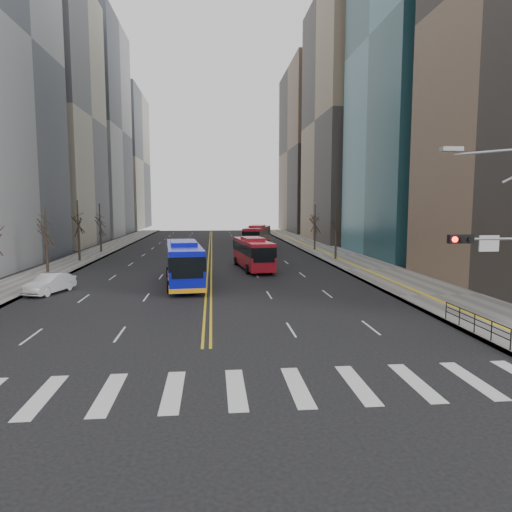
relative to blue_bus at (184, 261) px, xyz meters
The scene contains 15 objects.
ground 24.08m from the blue_bus, 84.72° to the right, with size 220.00×220.00×0.00m, color black.
sidewalk_right 28.94m from the blue_bus, 46.96° to the left, with size 7.00×130.00×0.15m, color slate.
sidewalk_left 25.56m from the blue_bus, 124.10° to the left, with size 5.00×130.00×0.15m, color slate.
crosswalk 24.08m from the blue_bus, 84.72° to the right, with size 26.70×4.00×0.01m.
centerline 31.25m from the blue_bus, 85.94° to the left, with size 0.55×100.00×0.01m.
office_towers 49.76m from the blue_bus, 87.01° to the left, with size 83.00×134.00×58.00m.
pedestrian_railing 24.37m from the blue_bus, 47.30° to the right, with size 0.06×6.06×1.02m.
street_trees 12.11m from the blue_bus, 115.00° to the left, with size 35.20×47.20×7.60m.
blue_bus is the anchor object (origin of this frame).
red_bus_near 11.06m from the blue_bus, 51.37° to the left, with size 3.81×11.21×3.49m.
red_bus_far 34.91m from the blue_bus, 73.61° to the left, with size 5.69×11.99×3.69m.
car_white 10.97m from the blue_bus, 160.78° to the right, with size 1.65×4.73×1.56m, color silver.
car_dark_mid 24.26m from the blue_bus, 70.01° to the left, with size 1.75×4.34×1.48m, color black.
car_silver 32.76m from the blue_bus, 94.29° to the left, with size 2.12×5.22×1.52m, color #A3A2A8.
car_dark_far 46.43m from the blue_bus, 75.29° to the left, with size 2.20×4.76×1.32m, color black.
Camera 1 is at (0.35, -16.64, 6.95)m, focal length 32.00 mm.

